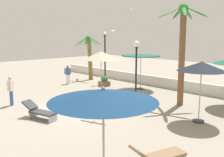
# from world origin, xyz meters

# --- Properties ---
(ground_plane) EXTENTS (56.00, 56.00, 0.00)m
(ground_plane) POSITION_xyz_m (0.00, 0.00, 0.00)
(ground_plane) COLOR #9E9384
(boundary_wall) EXTENTS (25.20, 0.30, 0.80)m
(boundary_wall) POSITION_xyz_m (0.00, 8.67, 0.40)
(boundary_wall) COLOR silver
(boundary_wall) RESTS_ON ground_plane
(patio_umbrella_0) EXTENTS (2.44, 2.44, 2.96)m
(patio_umbrella_0) POSITION_xyz_m (7.07, -3.96, 2.73)
(patio_umbrella_0) COLOR #333338
(patio_umbrella_0) RESTS_ON ground_plane
(patio_umbrella_2) EXTENTS (2.38, 2.38, 3.10)m
(patio_umbrella_2) POSITION_xyz_m (-0.77, 2.81, 2.78)
(patio_umbrella_2) COLOR #333338
(patio_umbrella_2) RESTS_ON ground_plane
(patio_umbrella_3) EXTENTS (2.23, 2.23, 2.91)m
(patio_umbrella_3) POSITION_xyz_m (5.69, 3.28, 2.62)
(patio_umbrella_3) COLOR #333338
(patio_umbrella_3) RESTS_ON ground_plane
(patio_umbrella_4) EXTENTS (2.86, 2.86, 2.68)m
(patio_umbrella_4) POSITION_xyz_m (-0.91, 6.87, 2.44)
(patio_umbrella_4) COLOR #333338
(patio_umbrella_4) RESTS_ON ground_plane
(palm_tree_0) EXTENTS (2.81, 2.89, 4.03)m
(palm_tree_0) POSITION_xyz_m (-6.99, 6.82, 2.53)
(palm_tree_0) COLOR olive
(palm_tree_0) RESTS_ON ground_plane
(palm_tree_1) EXTENTS (2.82, 2.84, 5.81)m
(palm_tree_1) POSITION_xyz_m (3.46, 5.25, 3.59)
(palm_tree_1) COLOR brown
(palm_tree_1) RESTS_ON ground_plane
(lamp_post_1) EXTENTS (0.43, 0.43, 3.70)m
(lamp_post_1) POSITION_xyz_m (0.43, 4.81, 2.50)
(lamp_post_1) COLOR black
(lamp_post_1) RESTS_ON ground_plane
(lamp_post_2) EXTENTS (0.31, 0.31, 4.34)m
(lamp_post_2) POSITION_xyz_m (-4.57, 6.57, 2.41)
(lamp_post_2) COLOR black
(lamp_post_2) RESTS_ON ground_plane
(lounge_chair_0) EXTENTS (1.04, 1.96, 0.84)m
(lounge_chair_0) POSITION_xyz_m (6.84, -1.50, 0.39)
(lounge_chair_0) COLOR #B7B7BC
(lounge_chair_0) RESTS_ON ground_plane
(lounge_chair_1) EXTENTS (1.94, 1.06, 0.83)m
(lounge_chair_1) POSITION_xyz_m (0.08, -1.97, 0.40)
(lounge_chair_1) COLOR #B7B7BC
(lounge_chair_1) RESTS_ON ground_plane
(guest_0) EXTENTS (0.42, 0.44, 1.75)m
(guest_0) POSITION_xyz_m (-3.20, -2.01, 1.07)
(guest_0) COLOR #3359B2
(guest_0) RESTS_ON ground_plane
(guest_1) EXTENTS (0.40, 0.47, 1.55)m
(guest_1) POSITION_xyz_m (-6.46, 4.07, 0.93)
(guest_1) COLOR silver
(guest_1) RESTS_ON ground_plane
(seagull_1) EXTENTS (1.34, 0.60, 0.16)m
(seagull_1) POSITION_xyz_m (1.90, 1.30, 4.25)
(seagull_1) COLOR white
(seagull_2) EXTENTS (1.24, 0.38, 0.14)m
(seagull_2) POSITION_xyz_m (-2.13, 7.15, 5.99)
(seagull_2) COLOR white
(planter) EXTENTS (0.70, 0.70, 0.85)m
(planter) POSITION_xyz_m (-3.64, 5.64, 0.38)
(planter) COLOR brown
(planter) RESTS_ON ground_plane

